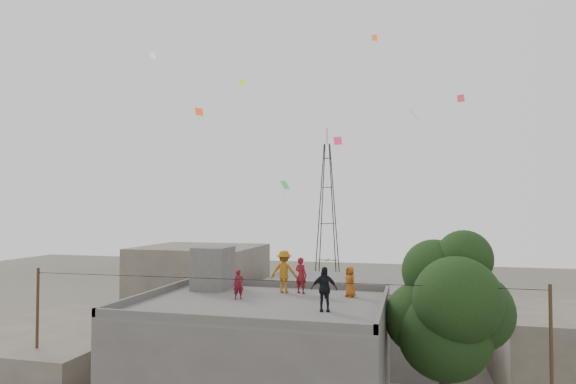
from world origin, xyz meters
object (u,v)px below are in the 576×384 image
(person_red_adult, at_px, (301,275))
(transmission_tower, at_px, (327,216))
(person_dark_adult, at_px, (324,289))
(tree, at_px, (449,309))
(stair_head_box, at_px, (213,268))

(person_red_adult, bearing_deg, transmission_tower, -59.10)
(transmission_tower, height_order, person_dark_adult, transmission_tower)
(transmission_tower, bearing_deg, person_red_adult, -82.21)
(transmission_tower, bearing_deg, tree, -73.91)
(stair_head_box, distance_m, person_red_adult, 4.34)
(transmission_tower, height_order, person_red_adult, transmission_tower)
(tree, relative_size, transmission_tower, 0.45)
(stair_head_box, relative_size, transmission_tower, 0.10)
(tree, distance_m, transmission_tower, 41.12)
(stair_head_box, distance_m, transmission_tower, 37.46)
(person_dark_adult, bearing_deg, tree, 8.11)
(tree, height_order, person_dark_adult, tree)
(stair_head_box, height_order, tree, tree)
(transmission_tower, xyz_separation_m, person_red_adult, (5.13, -37.51, -2.16))
(person_dark_adult, bearing_deg, person_red_adult, 104.25)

